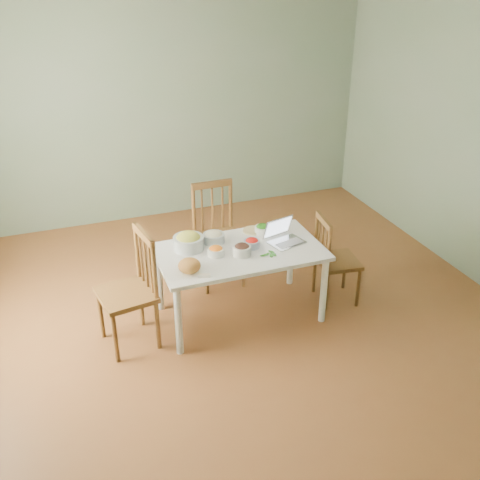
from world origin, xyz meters
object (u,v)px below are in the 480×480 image
object	(u,v)px
dining_table	(240,283)
laptop	(287,233)
chair_far	(219,236)
bowl_squash	(188,241)
chair_left	(126,292)
bread_boule	(189,266)
chair_right	(338,259)

from	to	relation	value
dining_table	laptop	size ratio (longest dim) A/B	4.84
chair_far	bowl_squash	world-z (taller)	chair_far
chair_left	bowl_squash	distance (m)	0.71
bread_boule	bowl_squash	bearing A→B (deg)	75.34
bowl_squash	chair_right	bearing A→B (deg)	-10.14
chair_far	chair_left	distance (m)	1.26
chair_far	bowl_squash	size ratio (longest dim) A/B	3.79
dining_table	chair_left	xyz separation A→B (m)	(-1.03, -0.06, 0.17)
chair_right	bread_boule	bearing A→B (deg)	103.16
dining_table	laptop	xyz separation A→B (m)	(0.44, -0.02, 0.44)
bowl_squash	laptop	distance (m)	0.88
chair_left	laptop	size ratio (longest dim) A/B	3.41
chair_far	laptop	world-z (taller)	chair_far
chair_left	laptop	world-z (taller)	chair_left
dining_table	chair_far	bearing A→B (deg)	88.83
dining_table	chair_left	distance (m)	1.05
chair_far	chair_left	world-z (taller)	chair_left
chair_right	dining_table	bearing A→B (deg)	93.55
dining_table	chair_far	xyz separation A→B (m)	(0.01, 0.64, 0.17)
chair_right	bread_boule	xyz separation A→B (m)	(-1.48, -0.15, 0.30)
dining_table	bread_boule	size ratio (longest dim) A/B	7.84
dining_table	chair_right	size ratio (longest dim) A/B	1.65
bowl_squash	dining_table	bearing A→B (deg)	-23.54
chair_far	bowl_squash	xyz separation A→B (m)	(-0.43, -0.46, 0.25)
laptop	dining_table	bearing A→B (deg)	161.89
chair_right	bowl_squash	xyz separation A→B (m)	(-1.38, 0.25, 0.32)
bowl_squash	chair_far	bearing A→B (deg)	46.81
chair_right	bread_boule	size ratio (longest dim) A/B	4.74
dining_table	chair_left	bearing A→B (deg)	-176.47
chair_right	chair_left	bearing A→B (deg)	97.38
bread_boule	chair_right	bearing A→B (deg)	5.74
chair_far	dining_table	bearing A→B (deg)	-91.54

